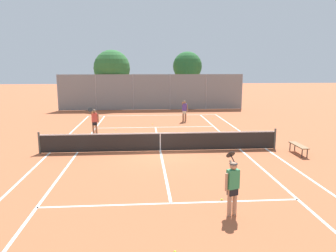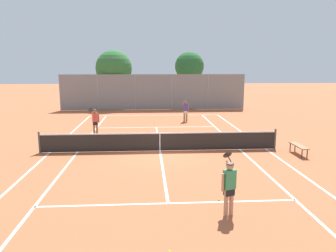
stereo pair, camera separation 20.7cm
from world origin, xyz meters
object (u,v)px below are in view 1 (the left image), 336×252
at_px(player_far_right, 184,110).
at_px(player_far_left, 95,120).
at_px(player_near_side, 232,185).
at_px(loose_tennis_ball_1, 116,130).
at_px(loose_tennis_ball_4, 175,252).
at_px(loose_tennis_ball_3, 222,200).
at_px(courtside_bench, 299,146).
at_px(tree_behind_right, 188,67).
at_px(loose_tennis_ball_0, 152,124).
at_px(tennis_net, 160,141).
at_px(tree_behind_left, 112,69).
at_px(loose_tennis_ball_2, 212,118).

bearing_deg(player_far_right, player_far_left, -143.96).
relative_size(player_near_side, player_far_right, 1.11).
xyz_separation_m(player_far_left, loose_tennis_ball_1, (1.15, 1.40, -0.89)).
bearing_deg(player_far_right, loose_tennis_ball_4, -97.88).
relative_size(loose_tennis_ball_1, loose_tennis_ball_4, 1.00).
xyz_separation_m(player_far_left, loose_tennis_ball_3, (5.49, -10.46, -0.89)).
xyz_separation_m(player_far_right, courtside_bench, (4.38, -9.73, -0.50)).
bearing_deg(tree_behind_right, courtside_bench, -82.16).
relative_size(loose_tennis_ball_0, courtside_bench, 0.04).
distance_m(courtside_bench, tree_behind_right, 20.61).
relative_size(tennis_net, tree_behind_left, 2.08).
bearing_deg(tennis_net, player_far_left, 132.83).
xyz_separation_m(loose_tennis_ball_0, loose_tennis_ball_1, (-2.52, -1.97, 0.00)).
height_order(loose_tennis_ball_0, loose_tennis_ball_1, same).
bearing_deg(loose_tennis_ball_3, tree_behind_right, 84.83).
bearing_deg(loose_tennis_ball_3, loose_tennis_ball_4, -122.07).
relative_size(courtside_bench, tree_behind_left, 0.26).
bearing_deg(loose_tennis_ball_0, courtside_bench, -51.38).
height_order(tennis_net, tree_behind_right, tree_behind_right).
height_order(courtside_bench, tree_behind_left, tree_behind_left).
relative_size(loose_tennis_ball_1, loose_tennis_ball_3, 1.00).
bearing_deg(tennis_net, tree_behind_right, 78.30).
relative_size(tennis_net, tree_behind_right, 2.11).
bearing_deg(tennis_net, tree_behind_left, 102.71).
bearing_deg(loose_tennis_ball_2, tennis_net, -115.78).
bearing_deg(player_near_side, player_far_left, 115.74).
height_order(player_near_side, loose_tennis_ball_2, player_near_side).
bearing_deg(loose_tennis_ball_3, loose_tennis_ball_2, 79.06).
distance_m(tree_behind_left, tree_behind_right, 8.02).
height_order(loose_tennis_ball_4, courtside_bench, courtside_bench).
bearing_deg(player_far_left, loose_tennis_ball_0, 42.53).
bearing_deg(loose_tennis_ball_4, loose_tennis_ball_1, 99.82).
xyz_separation_m(player_near_side, player_far_right, (0.63, 15.96, -0.02)).
distance_m(player_far_right, tree_behind_left, 11.08).
xyz_separation_m(player_far_left, loose_tennis_ball_4, (3.70, -13.32, -0.89)).
distance_m(loose_tennis_ball_3, loose_tennis_ball_4, 3.38).
xyz_separation_m(loose_tennis_ball_1, loose_tennis_ball_3, (4.34, -11.86, 0.00)).
height_order(player_near_side, loose_tennis_ball_3, player_near_side).
xyz_separation_m(loose_tennis_ball_3, tree_behind_right, (2.29, 25.31, 4.02)).
xyz_separation_m(loose_tennis_ball_2, loose_tennis_ball_3, (-3.13, -16.20, 0.00)).
height_order(player_far_right, loose_tennis_ball_1, player_far_right).
distance_m(player_near_side, loose_tennis_ball_0, 14.99).
bearing_deg(player_near_side, player_far_right, 87.73).
height_order(loose_tennis_ball_3, loose_tennis_ball_4, same).
xyz_separation_m(player_near_side, courtside_bench, (5.02, 6.24, -0.52)).
xyz_separation_m(courtside_bench, tree_behind_left, (-10.61, 18.40, 3.45)).
xyz_separation_m(courtside_bench, tree_behind_right, (-2.77, 20.09, 3.65)).
xyz_separation_m(player_far_right, loose_tennis_ball_3, (-0.67, -14.94, -0.88)).
bearing_deg(loose_tennis_ball_1, loose_tennis_ball_4, -80.18).
xyz_separation_m(player_far_right, tree_behind_left, (-6.22, 8.68, 2.95)).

